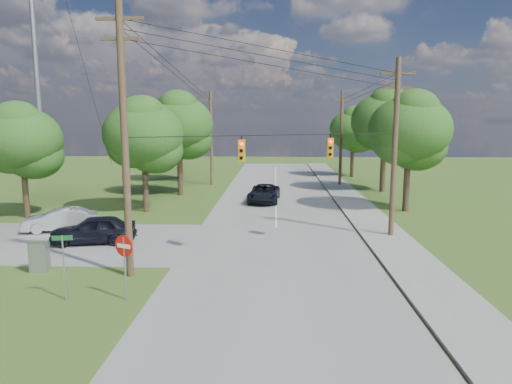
{
  "coord_description": "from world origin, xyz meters",
  "views": [
    {
      "loc": [
        1.88,
        -19.09,
        6.9
      ],
      "look_at": [
        0.88,
        5.0,
        3.14
      ],
      "focal_mm": 32.0,
      "sensor_mm": 36.0,
      "label": 1
    }
  ],
  "objects_px": {
    "car_main_north": "(264,193)",
    "control_cabinet": "(39,257)",
    "pole_north_w": "(211,138)",
    "pole_sw": "(124,137)",
    "pole_ne": "(395,146)",
    "do_not_enter_sign": "(124,253)",
    "car_cross_dark": "(94,229)",
    "pole_north_e": "(341,138)",
    "car_cross_silver": "(60,220)"
  },
  "relations": [
    {
      "from": "pole_north_e",
      "to": "pole_north_w",
      "type": "xyz_separation_m",
      "value": [
        -13.9,
        0.0,
        0.0
      ]
    },
    {
      "from": "pole_north_e",
      "to": "control_cabinet",
      "type": "height_order",
      "value": "pole_north_e"
    },
    {
      "from": "pole_north_e",
      "to": "pole_north_w",
      "type": "bearing_deg",
      "value": 180.0
    },
    {
      "from": "pole_sw",
      "to": "pole_north_w",
      "type": "xyz_separation_m",
      "value": [
        -0.4,
        29.6,
        -1.1
      ]
    },
    {
      "from": "pole_north_e",
      "to": "car_cross_silver",
      "type": "bearing_deg",
      "value": -133.64
    },
    {
      "from": "pole_north_e",
      "to": "control_cabinet",
      "type": "distance_m",
      "value": 34.54
    },
    {
      "from": "pole_north_e",
      "to": "do_not_enter_sign",
      "type": "xyz_separation_m",
      "value": [
        -12.78,
        -32.41,
        -3.25
      ]
    },
    {
      "from": "pole_north_e",
      "to": "control_cabinet",
      "type": "xyz_separation_m",
      "value": [
        -17.85,
        -29.23,
        -4.43
      ]
    },
    {
      "from": "car_cross_silver",
      "to": "pole_north_e",
      "type": "bearing_deg",
      "value": 119.21
    },
    {
      "from": "car_main_north",
      "to": "do_not_enter_sign",
      "type": "height_order",
      "value": "do_not_enter_sign"
    },
    {
      "from": "pole_sw",
      "to": "control_cabinet",
      "type": "relative_size",
      "value": 8.59
    },
    {
      "from": "pole_north_w",
      "to": "control_cabinet",
      "type": "xyz_separation_m",
      "value": [
        -3.95,
        -29.23,
        -4.43
      ]
    },
    {
      "from": "pole_ne",
      "to": "pole_north_w",
      "type": "xyz_separation_m",
      "value": [
        -13.9,
        22.0,
        -0.34
      ]
    },
    {
      "from": "pole_ne",
      "to": "car_main_north",
      "type": "xyz_separation_m",
      "value": [
        -7.93,
        11.47,
        -4.69
      ]
    },
    {
      "from": "pole_sw",
      "to": "car_cross_dark",
      "type": "distance_m",
      "value": 8.43
    },
    {
      "from": "pole_north_w",
      "to": "pole_sw",
      "type": "bearing_deg",
      "value": -89.23
    },
    {
      "from": "car_cross_dark",
      "to": "pole_sw",
      "type": "bearing_deg",
      "value": 24.29
    },
    {
      "from": "pole_north_w",
      "to": "car_cross_silver",
      "type": "distance_m",
      "value": 22.94
    },
    {
      "from": "car_cross_silver",
      "to": "do_not_enter_sign",
      "type": "distance_m",
      "value": 13.4
    },
    {
      "from": "pole_north_e",
      "to": "do_not_enter_sign",
      "type": "distance_m",
      "value": 34.99
    },
    {
      "from": "pole_ne",
      "to": "do_not_enter_sign",
      "type": "bearing_deg",
      "value": -140.84
    },
    {
      "from": "pole_north_e",
      "to": "pole_north_w",
      "type": "height_order",
      "value": "same"
    },
    {
      "from": "pole_sw",
      "to": "pole_ne",
      "type": "distance_m",
      "value": 15.51
    },
    {
      "from": "car_cross_dark",
      "to": "control_cabinet",
      "type": "bearing_deg",
      "value": -18.12
    },
    {
      "from": "control_cabinet",
      "to": "do_not_enter_sign",
      "type": "distance_m",
      "value": 6.1
    },
    {
      "from": "pole_sw",
      "to": "do_not_enter_sign",
      "type": "bearing_deg",
      "value": -75.57
    },
    {
      "from": "pole_ne",
      "to": "car_cross_dark",
      "type": "bearing_deg",
      "value": -172.3
    },
    {
      "from": "car_cross_silver",
      "to": "car_main_north",
      "type": "xyz_separation_m",
      "value": [
        12.59,
        10.99,
        0.02
      ]
    },
    {
      "from": "pole_ne",
      "to": "do_not_enter_sign",
      "type": "xyz_separation_m",
      "value": [
        -12.78,
        -10.41,
        -3.59
      ]
    },
    {
      "from": "pole_north_w",
      "to": "do_not_enter_sign",
      "type": "relative_size",
      "value": 3.84
    },
    {
      "from": "car_cross_silver",
      "to": "control_cabinet",
      "type": "height_order",
      "value": "car_cross_silver"
    },
    {
      "from": "pole_north_w",
      "to": "do_not_enter_sign",
      "type": "height_order",
      "value": "pole_north_w"
    },
    {
      "from": "pole_sw",
      "to": "control_cabinet",
      "type": "distance_m",
      "value": 7.05
    },
    {
      "from": "pole_sw",
      "to": "control_cabinet",
      "type": "height_order",
      "value": "pole_sw"
    },
    {
      "from": "car_cross_silver",
      "to": "do_not_enter_sign",
      "type": "relative_size",
      "value": 1.7
    },
    {
      "from": "car_cross_dark",
      "to": "car_cross_silver",
      "type": "relative_size",
      "value": 1.06
    },
    {
      "from": "car_main_north",
      "to": "pole_ne",
      "type": "bearing_deg",
      "value": -51.44
    },
    {
      "from": "car_main_north",
      "to": "do_not_enter_sign",
      "type": "xyz_separation_m",
      "value": [
        -4.85,
        -21.88,
        1.1
      ]
    },
    {
      "from": "car_cross_dark",
      "to": "do_not_enter_sign",
      "type": "height_order",
      "value": "do_not_enter_sign"
    },
    {
      "from": "pole_sw",
      "to": "car_cross_dark",
      "type": "bearing_deg",
      "value": 125.54
    },
    {
      "from": "car_main_north",
      "to": "pole_north_w",
      "type": "bearing_deg",
      "value": 123.5
    },
    {
      "from": "pole_ne",
      "to": "car_main_north",
      "type": "height_order",
      "value": "pole_ne"
    },
    {
      "from": "pole_north_e",
      "to": "car_main_north",
      "type": "height_order",
      "value": "pole_north_e"
    },
    {
      "from": "car_cross_dark",
      "to": "pole_north_e",
      "type": "bearing_deg",
      "value": 133.39
    },
    {
      "from": "pole_north_w",
      "to": "car_main_north",
      "type": "height_order",
      "value": "pole_north_w"
    },
    {
      "from": "pole_ne",
      "to": "pole_north_w",
      "type": "bearing_deg",
      "value": 122.29
    },
    {
      "from": "pole_sw",
      "to": "car_main_north",
      "type": "relative_size",
      "value": 2.23
    },
    {
      "from": "pole_ne",
      "to": "do_not_enter_sign",
      "type": "relative_size",
      "value": 4.03
    },
    {
      "from": "car_main_north",
      "to": "control_cabinet",
      "type": "distance_m",
      "value": 21.18
    },
    {
      "from": "car_cross_dark",
      "to": "pole_ne",
      "type": "bearing_deg",
      "value": 86.44
    }
  ]
}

